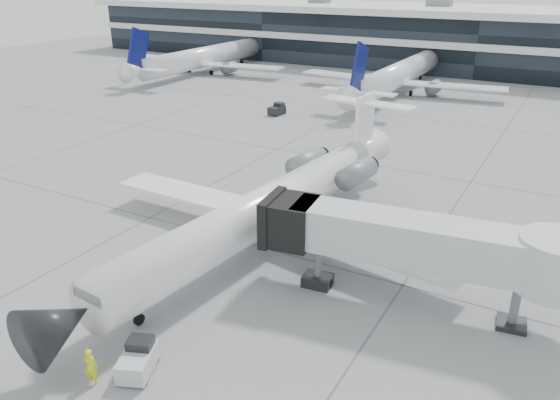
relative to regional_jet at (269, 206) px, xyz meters
The scene contains 10 objects.
ground 2.90m from the regional_jet, 92.84° to the right, with size 220.00×220.00×0.00m, color gray.
terminal 81.00m from the regional_jet, 90.04° to the left, with size 170.00×22.00×10.00m, color black.
bg_jet_left 70.36m from the regional_jet, 129.85° to the left, with size 32.00×40.00×9.60m, color white, non-canonical shape.
bg_jet_center 54.64m from the regional_jet, 98.48° to the left, with size 32.00×40.00×9.60m, color white, non-canonical shape.
regional_jet is the anchor object (origin of this frame).
jet_bridge 11.98m from the regional_jet, 13.38° to the right, with size 17.17×5.28×5.51m.
ramp_worker 16.32m from the regional_jet, 89.93° to the right, with size 0.68×0.45×1.87m, color #E8FF1A.
baggage_tug 14.77m from the regional_jet, 84.77° to the right, with size 2.18×2.69×1.49m.
traffic_cone 5.65m from the regional_jet, 144.33° to the left, with size 0.41×0.41×0.58m.
far_tug 36.58m from the regional_jet, 118.65° to the left, with size 1.62×2.50×1.52m.
Camera 1 is at (17.35, -28.37, 17.59)m, focal length 35.00 mm.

